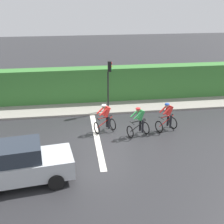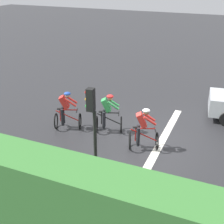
% 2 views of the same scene
% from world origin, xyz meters
% --- Properties ---
extents(ground_plane, '(80.00, 80.00, 0.00)m').
position_xyz_m(ground_plane, '(0.00, 0.00, 0.00)').
color(ground_plane, '#28282B').
extents(sidewalk_kerb, '(2.80, 19.19, 0.12)m').
position_xyz_m(sidewalk_kerb, '(-4.31, 2.00, 0.06)').
color(sidewalk_kerb, gray).
rests_on(sidewalk_kerb, ground).
extents(stone_wall_low, '(0.44, 19.19, 0.50)m').
position_xyz_m(stone_wall_low, '(-5.21, 2.00, 0.25)').
color(stone_wall_low, gray).
rests_on(stone_wall_low, ground).
extents(hedge_wall, '(1.10, 19.19, 2.44)m').
position_xyz_m(hedge_wall, '(-5.51, 2.00, 1.22)').
color(hedge_wall, '#387533').
rests_on(hedge_wall, ground).
extents(road_marking_stop_line, '(7.00, 0.30, 0.01)m').
position_xyz_m(road_marking_stop_line, '(0.00, -0.56, 0.00)').
color(road_marking_stop_line, silver).
rests_on(road_marking_stop_line, ground).
extents(cyclist_lead, '(1.04, 1.26, 1.66)m').
position_xyz_m(cyclist_lead, '(-0.16, 3.44, 0.80)').
color(cyclist_lead, black).
rests_on(cyclist_lead, ground).
extents(cyclist_second, '(1.01, 1.25, 1.66)m').
position_xyz_m(cyclist_second, '(0.26, 1.72, 0.80)').
color(cyclist_second, black).
rests_on(cyclist_second, ground).
extents(cyclist_mid, '(1.03, 1.25, 1.66)m').
position_xyz_m(cyclist_mid, '(-0.48, -0.01, 0.80)').
color(cyclist_mid, black).
rests_on(cyclist_mid, ground).
extents(car_silver, '(2.28, 4.28, 1.76)m').
position_xyz_m(car_silver, '(3.76, -4.00, 0.87)').
color(car_silver, '#B7BCC1').
rests_on(car_silver, ground).
extents(traffic_light_near_crossing, '(0.21, 0.31, 3.34)m').
position_xyz_m(traffic_light_near_crossing, '(-3.35, 0.58, 2.22)').
color(traffic_light_near_crossing, black).
rests_on(traffic_light_near_crossing, ground).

